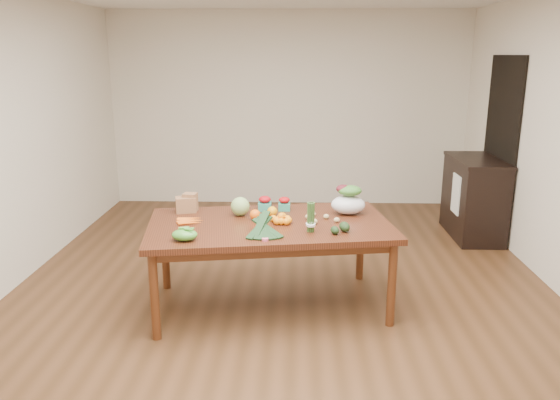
{
  "coord_description": "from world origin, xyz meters",
  "views": [
    {
      "loc": [
        0.12,
        -4.74,
        2.11
      ],
      "look_at": [
        -0.03,
        0.0,
        0.84
      ],
      "focal_mm": 35.0,
      "sensor_mm": 36.0,
      "label": 1
    }
  ],
  "objects_px": {
    "dining_table": "(270,265)",
    "kale_bunch": "(264,227)",
    "mandarin_cluster": "(281,218)",
    "asparagus_bundle": "(311,217)",
    "paper_bag": "(186,203)",
    "salad_bag": "(348,201)",
    "cabbage": "(240,206)",
    "cabinet": "(474,198)"
  },
  "relations": [
    {
      "from": "cabbage",
      "to": "salad_bag",
      "type": "xyz_separation_m",
      "value": [
        0.94,
        0.08,
        0.03
      ]
    },
    {
      "from": "dining_table",
      "to": "cabbage",
      "type": "bearing_deg",
      "value": 134.38
    },
    {
      "from": "dining_table",
      "to": "cabinet",
      "type": "height_order",
      "value": "cabinet"
    },
    {
      "from": "asparagus_bundle",
      "to": "salad_bag",
      "type": "relative_size",
      "value": 0.84
    },
    {
      "from": "paper_bag",
      "to": "cabbage",
      "type": "relative_size",
      "value": 1.43
    },
    {
      "from": "cabinet",
      "to": "kale_bunch",
      "type": "relative_size",
      "value": 2.55
    },
    {
      "from": "mandarin_cluster",
      "to": "kale_bunch",
      "type": "xyz_separation_m",
      "value": [
        -0.12,
        -0.34,
        0.03
      ]
    },
    {
      "from": "dining_table",
      "to": "mandarin_cluster",
      "type": "relative_size",
      "value": 11.11
    },
    {
      "from": "dining_table",
      "to": "paper_bag",
      "type": "bearing_deg",
      "value": 150.28
    },
    {
      "from": "paper_bag",
      "to": "cabbage",
      "type": "distance_m",
      "value": 0.5
    },
    {
      "from": "kale_bunch",
      "to": "salad_bag",
      "type": "xyz_separation_m",
      "value": [
        0.7,
        0.64,
        0.04
      ]
    },
    {
      "from": "cabinet",
      "to": "paper_bag",
      "type": "bearing_deg",
      "value": -151.83
    },
    {
      "from": "cabbage",
      "to": "salad_bag",
      "type": "bearing_deg",
      "value": 4.68
    },
    {
      "from": "mandarin_cluster",
      "to": "kale_bunch",
      "type": "distance_m",
      "value": 0.37
    },
    {
      "from": "paper_bag",
      "to": "cabinet",
      "type": "bearing_deg",
      "value": 28.17
    },
    {
      "from": "mandarin_cluster",
      "to": "salad_bag",
      "type": "relative_size",
      "value": 0.6
    },
    {
      "from": "cabinet",
      "to": "cabbage",
      "type": "xyz_separation_m",
      "value": [
        -2.59,
        -1.74,
        0.36
      ]
    },
    {
      "from": "asparagus_bundle",
      "to": "cabbage",
      "type": "bearing_deg",
      "value": 135.02
    },
    {
      "from": "cabinet",
      "to": "mandarin_cluster",
      "type": "distance_m",
      "value": 2.98
    },
    {
      "from": "dining_table",
      "to": "mandarin_cluster",
      "type": "xyz_separation_m",
      "value": [
        0.1,
        -0.02,
        0.42
      ]
    },
    {
      "from": "dining_table",
      "to": "salad_bag",
      "type": "distance_m",
      "value": 0.88
    },
    {
      "from": "dining_table",
      "to": "asparagus_bundle",
      "type": "bearing_deg",
      "value": -44.46
    },
    {
      "from": "paper_bag",
      "to": "salad_bag",
      "type": "height_order",
      "value": "salad_bag"
    },
    {
      "from": "dining_table",
      "to": "asparagus_bundle",
      "type": "distance_m",
      "value": 0.65
    },
    {
      "from": "cabbage",
      "to": "kale_bunch",
      "type": "distance_m",
      "value": 0.61
    },
    {
      "from": "salad_bag",
      "to": "mandarin_cluster",
      "type": "bearing_deg",
      "value": -153.11
    },
    {
      "from": "dining_table",
      "to": "asparagus_bundle",
      "type": "relative_size",
      "value": 8.0
    },
    {
      "from": "dining_table",
      "to": "paper_bag",
      "type": "xyz_separation_m",
      "value": [
        -0.76,
        0.3,
        0.46
      ]
    },
    {
      "from": "mandarin_cluster",
      "to": "dining_table",
      "type": "bearing_deg",
      "value": 171.04
    },
    {
      "from": "asparagus_bundle",
      "to": "salad_bag",
      "type": "distance_m",
      "value": 0.62
    },
    {
      "from": "asparagus_bundle",
      "to": "paper_bag",
      "type": "bearing_deg",
      "value": 145.32
    },
    {
      "from": "dining_table",
      "to": "kale_bunch",
      "type": "bearing_deg",
      "value": -102.76
    },
    {
      "from": "dining_table",
      "to": "cabbage",
      "type": "distance_m",
      "value": 0.57
    },
    {
      "from": "kale_bunch",
      "to": "cabinet",
      "type": "bearing_deg",
      "value": 35.95
    },
    {
      "from": "cabbage",
      "to": "dining_table",
      "type": "bearing_deg",
      "value": -37.13
    },
    {
      "from": "paper_bag",
      "to": "salad_bag",
      "type": "xyz_separation_m",
      "value": [
        1.44,
        -0.02,
        0.03
      ]
    },
    {
      "from": "paper_bag",
      "to": "mandarin_cluster",
      "type": "distance_m",
      "value": 0.91
    },
    {
      "from": "cabbage",
      "to": "mandarin_cluster",
      "type": "bearing_deg",
      "value": -30.81
    },
    {
      "from": "asparagus_bundle",
      "to": "dining_table",
      "type": "bearing_deg",
      "value": 135.54
    },
    {
      "from": "paper_bag",
      "to": "kale_bunch",
      "type": "distance_m",
      "value": 0.98
    },
    {
      "from": "paper_bag",
      "to": "kale_bunch",
      "type": "bearing_deg",
      "value": -41.66
    },
    {
      "from": "paper_bag",
      "to": "salad_bag",
      "type": "distance_m",
      "value": 1.44
    }
  ]
}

